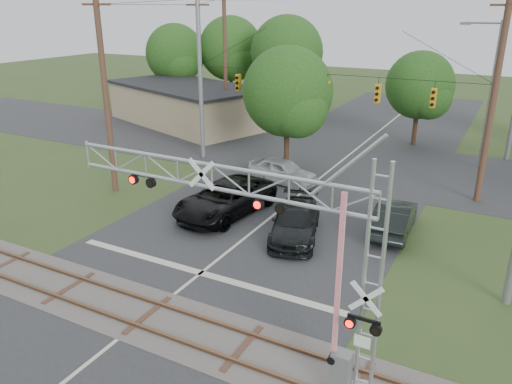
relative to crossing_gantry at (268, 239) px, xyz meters
The scene contains 14 objects.
ground 6.95m from the crossing_gantry, 162.13° to the right, with size 160.00×160.00×0.00m, color #344620.
road_main 10.74m from the crossing_gantry, 121.29° to the left, with size 14.00×90.00×0.02m, color #28292B.
road_cross 23.36m from the crossing_gantry, 102.80° to the left, with size 90.00×12.00×0.02m, color #28292B.
railroad_track 6.74m from the crossing_gantry, behind, with size 90.00×3.20×0.17m.
crossing_gantry is the anchor object (origin of this frame).
traffic_signal_span 18.87m from the crossing_gantry, 102.73° to the left, with size 19.34×0.36×11.50m.
pickup_black 12.92m from the crossing_gantry, 127.15° to the left, with size 2.99×6.49×1.80m, color black.
car_dark 10.22m from the crossing_gantry, 108.38° to the left, with size 2.16×5.31×1.54m, color black.
sedan_silver 17.77m from the crossing_gantry, 113.47° to the left, with size 1.87×4.65×1.58m, color #B0B3B8.
suv_dark 12.40m from the crossing_gantry, 84.49° to the left, with size 1.68×4.82×1.59m, color black.
commercial_building 35.15m from the crossing_gantry, 129.28° to the left, with size 17.70×12.99×3.70m.
streetlight 25.60m from the crossing_gantry, 81.65° to the left, with size 2.62×0.27×9.83m.
utility_poles 21.30m from the crossing_gantry, 97.54° to the left, with size 26.17×26.33×12.95m.
treeline 31.15m from the crossing_gantry, 104.17° to the left, with size 52.92×28.09×9.90m.
Camera 1 is at (10.79, -9.85, 10.72)m, focal length 35.00 mm.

